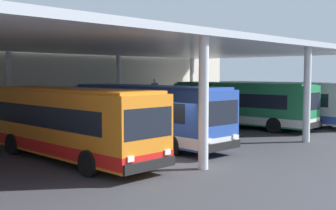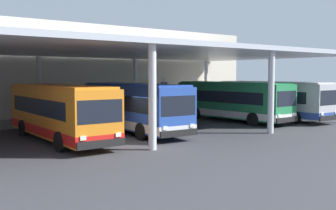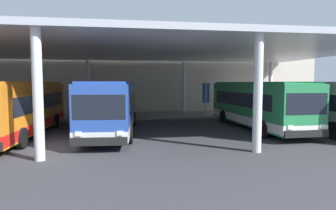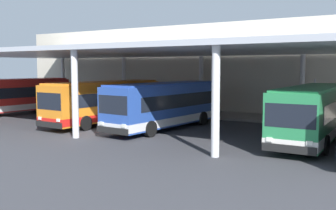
# 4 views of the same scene
# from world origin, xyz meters

# --- Properties ---
(ground_plane) EXTENTS (200.00, 200.00, 0.00)m
(ground_plane) POSITION_xyz_m (0.00, 0.00, 0.00)
(ground_plane) COLOR #3D3D42
(platform_kerb) EXTENTS (42.00, 4.50, 0.18)m
(platform_kerb) POSITION_xyz_m (0.00, 11.75, 0.09)
(platform_kerb) COLOR gray
(platform_kerb) RESTS_ON ground
(station_building_facade) EXTENTS (48.00, 1.60, 8.33)m
(station_building_facade) POSITION_xyz_m (0.00, 15.00, 4.16)
(station_building_facade) COLOR beige
(station_building_facade) RESTS_ON ground
(canopy_shelter) EXTENTS (40.00, 17.00, 5.55)m
(canopy_shelter) POSITION_xyz_m (0.00, 5.50, 5.29)
(canopy_shelter) COLOR silver
(canopy_shelter) RESTS_ON ground
(bus_second_bay) EXTENTS (2.89, 10.59, 3.17)m
(bus_second_bay) POSITION_xyz_m (-2.59, 3.02, 1.66)
(bus_second_bay) COLOR orange
(bus_second_bay) RESTS_ON ground
(bus_middle_bay) EXTENTS (3.19, 10.67, 3.17)m
(bus_middle_bay) POSITION_xyz_m (2.61, 3.44, 1.66)
(bus_middle_bay) COLOR #284CA8
(bus_middle_bay) RESTS_ON ground
(bus_far_bay) EXTENTS (2.92, 10.59, 3.17)m
(bus_far_bay) POSITION_xyz_m (12.28, 3.80, 1.66)
(bus_far_bay) COLOR #28844C
(bus_far_bay) RESTS_ON ground
(bus_departing) EXTENTS (2.88, 10.58, 3.17)m
(bus_departing) POSITION_xyz_m (15.99, 2.59, 1.66)
(bus_departing) COLOR #B7B7BC
(bus_departing) RESTS_ON ground
(banner_sign) EXTENTS (0.70, 0.12, 3.20)m
(banner_sign) POSITION_xyz_m (10.80, 10.94, 1.98)
(banner_sign) COLOR #B2B2B7
(banner_sign) RESTS_ON platform_kerb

